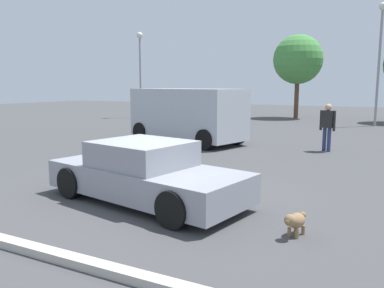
{
  "coord_description": "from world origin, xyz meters",
  "views": [
    {
      "loc": [
        4.17,
        -6.55,
        2.31
      ],
      "look_at": [
        -0.12,
        1.78,
        0.9
      ],
      "focal_mm": 36.4,
      "sensor_mm": 36.0,
      "label": 1
    }
  ],
  "objects_px": {
    "dog": "(295,221)",
    "pedestrian": "(327,123)",
    "sedan_foreground": "(145,174)",
    "light_post_mid": "(140,60)",
    "light_post_far": "(380,44)",
    "van_white": "(187,114)"
  },
  "relations": [
    {
      "from": "van_white",
      "to": "light_post_far",
      "type": "distance_m",
      "value": 13.0
    },
    {
      "from": "light_post_mid",
      "to": "light_post_far",
      "type": "distance_m",
      "value": 15.49
    },
    {
      "from": "sedan_foreground",
      "to": "van_white",
      "type": "xyz_separation_m",
      "value": [
        -3.11,
        7.64,
        0.62
      ]
    },
    {
      "from": "light_post_far",
      "to": "sedan_foreground",
      "type": "bearing_deg",
      "value": -100.68
    },
    {
      "from": "light_post_mid",
      "to": "pedestrian",
      "type": "bearing_deg",
      "value": -32.9
    },
    {
      "from": "dog",
      "to": "light_post_far",
      "type": "bearing_deg",
      "value": -167.8
    },
    {
      "from": "van_white",
      "to": "light_post_far",
      "type": "relative_size",
      "value": 0.76
    },
    {
      "from": "van_white",
      "to": "pedestrian",
      "type": "relative_size",
      "value": 3.12
    },
    {
      "from": "light_post_far",
      "to": "dog",
      "type": "bearing_deg",
      "value": -91.08
    },
    {
      "from": "van_white",
      "to": "light_post_far",
      "type": "xyz_separation_m",
      "value": [
        6.57,
        10.68,
        3.43
      ]
    },
    {
      "from": "pedestrian",
      "to": "sedan_foreground",
      "type": "bearing_deg",
      "value": 179.36
    },
    {
      "from": "pedestrian",
      "to": "dog",
      "type": "bearing_deg",
      "value": -159.03
    },
    {
      "from": "van_white",
      "to": "pedestrian",
      "type": "height_order",
      "value": "van_white"
    },
    {
      "from": "pedestrian",
      "to": "light_post_far",
      "type": "height_order",
      "value": "light_post_far"
    },
    {
      "from": "dog",
      "to": "light_post_mid",
      "type": "bearing_deg",
      "value": -126.25
    },
    {
      "from": "sedan_foreground",
      "to": "light_post_far",
      "type": "distance_m",
      "value": 19.08
    },
    {
      "from": "sedan_foreground",
      "to": "pedestrian",
      "type": "relative_size",
      "value": 2.66
    },
    {
      "from": "dog",
      "to": "pedestrian",
      "type": "distance_m",
      "value": 8.5
    },
    {
      "from": "pedestrian",
      "to": "light_post_far",
      "type": "bearing_deg",
      "value": 9.39
    },
    {
      "from": "dog",
      "to": "light_post_far",
      "type": "xyz_separation_m",
      "value": [
        0.35,
        18.83,
        4.36
      ]
    },
    {
      "from": "sedan_foreground",
      "to": "pedestrian",
      "type": "distance_m",
      "value": 8.27
    },
    {
      "from": "dog",
      "to": "van_white",
      "type": "relative_size",
      "value": 0.11
    }
  ]
}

